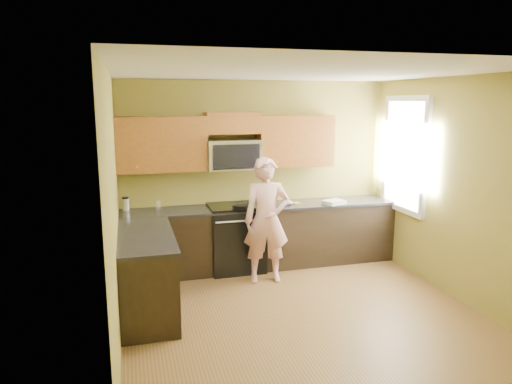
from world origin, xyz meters
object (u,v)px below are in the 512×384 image
object	(u,v)px
travel_mug	(126,211)
woman	(267,220)
microwave	(233,169)
butter_tub	(254,209)
stove	(236,237)
frying_pan	(242,209)

from	to	relation	value
travel_mug	woman	bearing A→B (deg)	-21.54
microwave	butter_tub	bearing A→B (deg)	-52.29
stove	butter_tub	world-z (taller)	butter_tub
microwave	woman	xyz separation A→B (m)	(0.30, -0.66, -0.61)
woman	frying_pan	bearing A→B (deg)	139.79
microwave	butter_tub	world-z (taller)	microwave
stove	frying_pan	distance (m)	0.53
frying_pan	microwave	bearing A→B (deg)	85.61
frying_pan	travel_mug	bearing A→B (deg)	154.99
microwave	woman	size ratio (longest dim) A/B	0.45
frying_pan	butter_tub	size ratio (longest dim) A/B	4.03
woman	travel_mug	world-z (taller)	woman
woman	frying_pan	world-z (taller)	woman
butter_tub	frying_pan	bearing A→B (deg)	-161.28
microwave	frying_pan	size ratio (longest dim) A/B	1.67
butter_tub	woman	bearing A→B (deg)	-78.23
microwave	frying_pan	xyz separation A→B (m)	(0.04, -0.36, -0.50)
butter_tub	travel_mug	xyz separation A→B (m)	(-1.73, 0.35, 0.00)
stove	travel_mug	world-z (taller)	travel_mug
stove	travel_mug	distance (m)	1.57
frying_pan	butter_tub	xyz separation A→B (m)	(0.19, 0.06, -0.03)
woman	frying_pan	distance (m)	0.42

